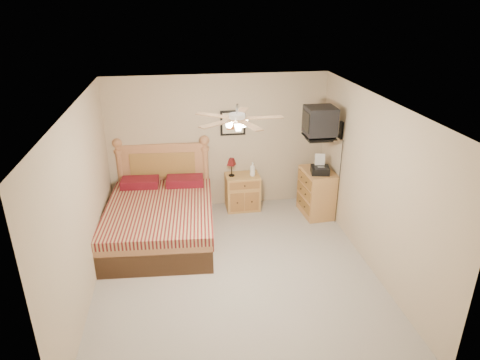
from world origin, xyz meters
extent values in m
plane|color=gray|center=(0.00, 0.00, 0.00)|extent=(4.50, 4.50, 0.00)
cube|color=white|center=(0.00, 0.00, 2.50)|extent=(4.00, 4.50, 0.04)
cube|color=tan|center=(0.00, 2.25, 1.25)|extent=(4.00, 0.04, 2.50)
cube|color=tan|center=(0.00, -2.25, 1.25)|extent=(4.00, 0.04, 2.50)
cube|color=tan|center=(-2.00, 0.00, 1.25)|extent=(0.04, 4.50, 2.50)
cube|color=tan|center=(2.00, 0.00, 1.25)|extent=(0.04, 4.50, 2.50)
cube|color=#9D7344|center=(0.41, 2.00, 0.34)|extent=(0.63, 0.48, 0.67)
imported|color=white|center=(0.59, 1.97, 0.80)|extent=(0.12, 0.12, 0.26)
cube|color=black|center=(0.27, 2.23, 1.62)|extent=(0.46, 0.04, 0.46)
cube|color=#A56F48|center=(1.73, 1.58, 0.43)|extent=(0.55, 0.76, 0.86)
imported|color=beige|center=(1.74, 1.84, 0.87)|extent=(0.19, 0.25, 0.02)
imported|color=tan|center=(1.76, 1.84, 0.89)|extent=(0.22, 0.27, 0.02)
camera|label=1|loc=(-0.72, -5.22, 3.73)|focal=32.00mm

